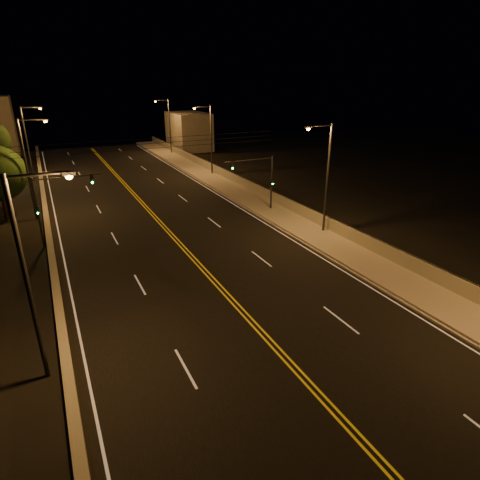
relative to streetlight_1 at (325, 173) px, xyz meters
name	(u,v)px	position (x,y,z in m)	size (l,w,h in m)	color
road	(202,268)	(-11.52, -1.74, -5.29)	(18.00, 120.00, 0.02)	black
sidewalk	(326,241)	(-0.72, -1.74, -5.15)	(3.60, 120.00, 0.30)	gray
curb	(307,245)	(-2.59, -1.74, -5.23)	(0.14, 120.00, 0.15)	gray
parapet_wall	(343,230)	(0.93, -1.74, -4.50)	(0.30, 120.00, 1.00)	gray
jersey_barrier	(57,292)	(-20.88, -1.74, -4.90)	(0.45, 120.00, 0.80)	gray
distant_building_right	(189,131)	(4.98, 47.22, -2.00)	(6.00, 10.00, 6.59)	gray
parapet_rail	(344,224)	(0.93, -1.74, -3.97)	(0.06, 0.06, 120.00)	black
lane_markings	(202,268)	(-11.52, -1.81, -5.28)	(17.32, 116.00, 0.00)	silver
streetlight_1	(325,173)	(0.00, 0.00, 0.00)	(2.55, 0.28, 9.18)	#2D2D33
streetlight_2	(209,136)	(0.00, 24.78, 0.00)	(2.55, 0.28, 9.18)	#2D2D33
streetlight_3	(168,123)	(0.00, 43.40, 0.00)	(2.55, 0.28, 9.18)	#2D2D33
streetlight_4	(32,268)	(-21.45, -8.95, 0.00)	(2.55, 0.28, 9.18)	#2D2D33
streetlight_5	(29,163)	(-21.45, 15.16, 0.00)	(2.55, 0.28, 9.18)	#2D2D33
streetlight_6	(29,138)	(-21.45, 33.18, 0.00)	(2.55, 0.28, 9.18)	#2D2D33
traffic_signal_right	(262,177)	(-1.59, 7.50, -1.75)	(5.11, 0.31, 5.53)	#2D2D33
traffic_signal_left	(51,202)	(-20.26, 7.50, -1.75)	(5.11, 0.31, 5.53)	#2D2D33
overhead_wires	(157,143)	(-11.52, 7.76, 2.10)	(22.00, 0.03, 0.83)	black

